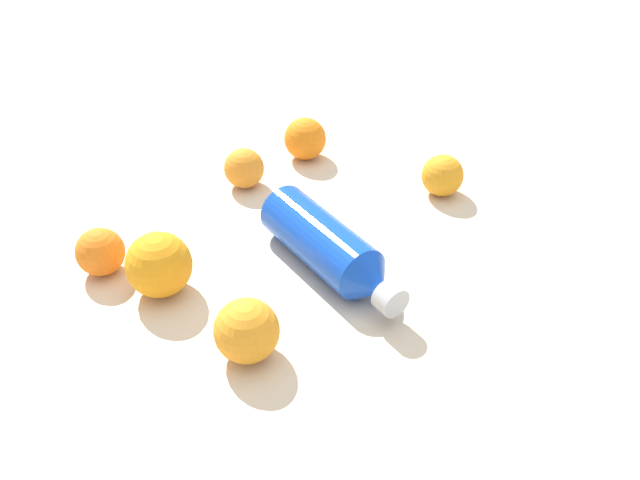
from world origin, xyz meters
TOP-DOWN VIEW (x-y plane):
  - ground_plane at (0.00, 0.00)m, footprint 2.40×2.40m
  - water_bottle at (0.03, 0.01)m, footprint 0.20×0.22m
  - orange_0 at (0.11, 0.17)m, footprint 0.07×0.07m
  - orange_1 at (0.17, -0.19)m, footprint 0.06×0.06m
  - orange_2 at (0.32, 0.03)m, footprint 0.06×0.06m
  - orange_3 at (-0.13, -0.19)m, footprint 0.06×0.06m
  - orange_4 at (0.24, 0.06)m, footprint 0.08×0.08m
  - orange_5 at (0.09, -0.29)m, footprint 0.07×0.07m

SIDE VIEW (x-z plane):
  - ground_plane at x=0.00m, z-range 0.00..0.00m
  - orange_1 at x=0.17m, z-range 0.00..0.06m
  - orange_2 at x=0.32m, z-range 0.00..0.06m
  - orange_3 at x=-0.13m, z-range 0.00..0.06m
  - orange_5 at x=0.09m, z-range 0.00..0.07m
  - water_bottle at x=0.03m, z-range 0.00..0.07m
  - orange_0 at x=0.11m, z-range 0.00..0.07m
  - orange_4 at x=0.24m, z-range 0.00..0.08m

